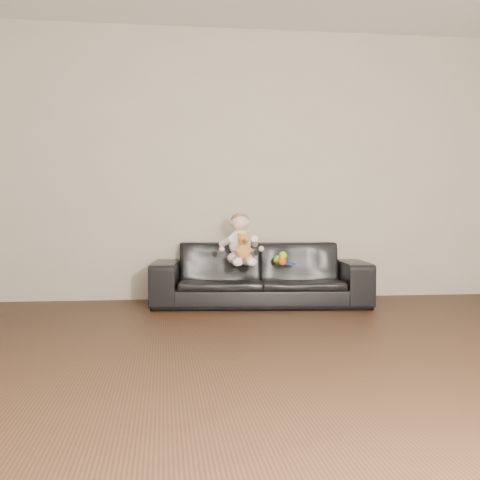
{
  "coord_description": "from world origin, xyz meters",
  "views": [
    {
      "loc": [
        -0.84,
        -3.04,
        0.77
      ],
      "look_at": [
        -0.18,
        2.16,
        0.59
      ],
      "focal_mm": 45.0,
      "sensor_mm": 36.0,
      "label": 1
    }
  ],
  "objects": [
    {
      "name": "sofa",
      "position": [
        0.01,
        2.25,
        0.28
      ],
      "size": [
        1.97,
        0.93,
        0.56
      ],
      "primitive_type": "imported",
      "rotation": [
        0.0,
        0.0,
        -0.1
      ],
      "color": "black",
      "rests_on": "floor"
    },
    {
      "name": "teddy_bear",
      "position": [
        -0.17,
        2.01,
        0.53
      ],
      "size": [
        0.15,
        0.15,
        0.23
      ],
      "rotation": [
        0.0,
        0.0,
        0.35
      ],
      "color": "#BB7735",
      "rests_on": "sofa"
    },
    {
      "name": "floor",
      "position": [
        0.0,
        0.0,
        0.0
      ],
      "size": [
        5.5,
        5.5,
        0.0
      ],
      "primitive_type": "plane",
      "color": "#341F12",
      "rests_on": "ground"
    },
    {
      "name": "wall_back",
      "position": [
        0.0,
        2.75,
        1.3
      ],
      "size": [
        5.0,
        0.0,
        5.0
      ],
      "primitive_type": "plane",
      "rotation": [
        1.57,
        0.0,
        0.0
      ],
      "color": "#B3AA97",
      "rests_on": "ground"
    },
    {
      "name": "toy_blue_disc",
      "position": [
        0.26,
        2.17,
        0.37
      ],
      "size": [
        0.11,
        0.11,
        0.01
      ],
      "primitive_type": "cylinder",
      "rotation": [
        0.0,
        0.0,
        0.19
      ],
      "color": "blue",
      "rests_on": "sofa"
    },
    {
      "name": "toy_green",
      "position": [
        0.17,
        2.17,
        0.41
      ],
      "size": [
        0.14,
        0.15,
        0.09
      ],
      "primitive_type": "ellipsoid",
      "rotation": [
        0.0,
        0.0,
        -0.38
      ],
      "color": "#7AD018",
      "rests_on": "sofa"
    },
    {
      "name": "baby",
      "position": [
        -0.18,
        2.15,
        0.57
      ],
      "size": [
        0.33,
        0.4,
        0.46
      ],
      "rotation": [
        0.0,
        0.0,
        0.18
      ],
      "color": "beige",
      "rests_on": "sofa"
    },
    {
      "name": "toy_rattle",
      "position": [
        0.17,
        2.06,
        0.4
      ],
      "size": [
        0.1,
        0.1,
        0.07
      ],
      "primitive_type": "sphere",
      "rotation": [
        0.0,
        0.0,
        0.38
      ],
      "color": "#D54C19",
      "rests_on": "sofa"
    }
  ]
}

